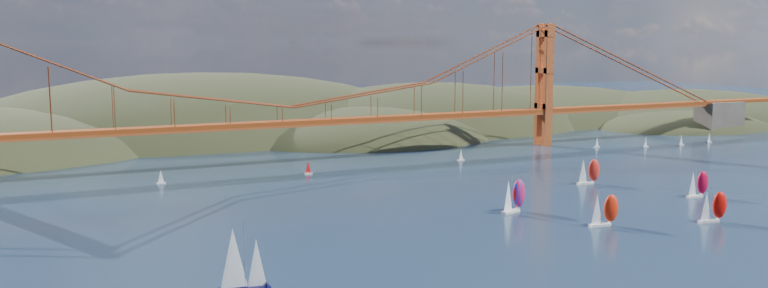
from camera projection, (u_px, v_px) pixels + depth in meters
headlands at (313, 154)px, 399.47m from camera, size 725.00×225.00×96.00m
bridge at (287, 80)px, 285.64m from camera, size 552.00×12.00×55.00m
sloop_navy at (240, 261)px, 139.22m from camera, size 9.24×5.63×13.93m
racer_0 at (604, 209)px, 190.63m from camera, size 8.15×3.93×9.18m
racer_1 at (713, 206)px, 194.69m from camera, size 8.12×4.13×9.12m
racer_2 at (697, 183)px, 226.26m from camera, size 7.81×3.15×9.00m
racer_3 at (588, 171)px, 247.11m from camera, size 8.32×3.63×9.44m
racer_rwb at (513, 195)px, 206.00m from camera, size 9.15×5.47×10.25m
distant_boat_3 at (161, 177)px, 247.75m from camera, size 3.00×2.00×4.70m
distant_boat_4 at (597, 142)px, 334.50m from camera, size 3.00×2.00×4.70m
distant_boat_5 at (646, 142)px, 334.77m from camera, size 3.00×2.00×4.70m
distant_boat_6 at (681, 140)px, 341.20m from camera, size 3.00×2.00×4.70m
distant_boat_7 at (709, 138)px, 350.31m from camera, size 3.00×2.00×4.70m
distant_boat_8 at (461, 155)px, 296.69m from camera, size 3.00×2.00×4.70m
distant_boat_9 at (308, 168)px, 266.17m from camera, size 3.00×2.00×4.70m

